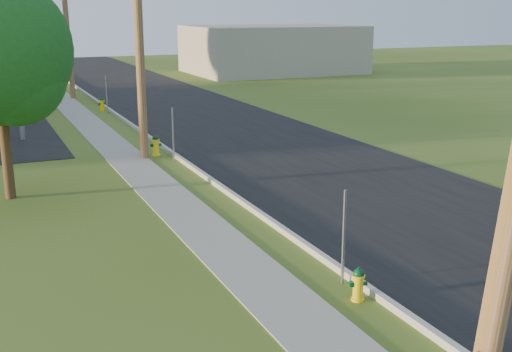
{
  "coord_description": "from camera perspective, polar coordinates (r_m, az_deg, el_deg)",
  "views": [
    {
      "loc": [
        -6.3,
        -6.19,
        5.48
      ],
      "look_at": [
        0.0,
        8.0,
        1.4
      ],
      "focal_mm": 45.0,
      "sensor_mm": 36.0,
      "label": 1
    }
  ],
  "objects": [
    {
      "name": "sign_post_far",
      "position": [
        35.29,
        -13.15,
        7.04
      ],
      "size": [
        0.05,
        0.04,
        2.0
      ],
      "primitive_type": "cube",
      "color": "gray",
      "rests_on": "ground"
    },
    {
      "name": "hydrant_far",
      "position": [
        36.33,
        -13.53,
        6.24
      ],
      "size": [
        0.39,
        0.35,
        0.77
      ],
      "color": "#FFDA01",
      "rests_on": "ground"
    },
    {
      "name": "sign_post_mid",
      "position": [
        23.57,
        -7.37,
        3.64
      ],
      "size": [
        0.05,
        0.04,
        2.0
      ],
      "primitive_type": "cube",
      "color": "gray",
      "rests_on": "ground"
    },
    {
      "name": "distant_building",
      "position": [
        56.77,
        1.48,
        11.2
      ],
      "size": [
        14.0,
        10.0,
        4.0
      ],
      "primitive_type": "cube",
      "color": "gray",
      "rests_on": "ground"
    },
    {
      "name": "sidewalk",
      "position": [
        17.82,
        -6.31,
        -3.23
      ],
      "size": [
        1.5,
        120.0,
        0.03
      ],
      "primitive_type": "cube",
      "color": "gray",
      "rests_on": "ground"
    },
    {
      "name": "road",
      "position": [
        20.22,
        9.4,
        -1.18
      ],
      "size": [
        8.0,
        120.0,
        0.02
      ],
      "primitive_type": "cube",
      "color": "black",
      "rests_on": "ground"
    },
    {
      "name": "sign_post_near",
      "position": [
        13.07,
        7.82,
        -5.46
      ],
      "size": [
        0.05,
        0.04,
        2.0
      ],
      "primitive_type": "cube",
      "color": "gray",
      "rests_on": "ground"
    },
    {
      "name": "curb",
      "position": [
        18.37,
        -1.11,
        -2.39
      ],
      "size": [
        0.15,
        120.0,
        0.15
      ],
      "primitive_type": "cube",
      "color": "#A6A399",
      "rests_on": "ground"
    },
    {
      "name": "utility_pole_mid",
      "position": [
        23.89,
        -10.41,
        13.23
      ],
      "size": [
        1.4,
        0.32,
        9.8
      ],
      "color": "brown",
      "rests_on": "ground"
    },
    {
      "name": "hydrant_near",
      "position": [
        12.63,
        9.07,
        -9.49
      ],
      "size": [
        0.36,
        0.32,
        0.69
      ],
      "color": "gold",
      "rests_on": "ground"
    },
    {
      "name": "hydrant_mid",
      "position": [
        24.75,
        -8.9,
        2.71
      ],
      "size": [
        0.42,
        0.38,
        0.83
      ],
      "color": "yellow",
      "rests_on": "ground"
    },
    {
      "name": "tree_verge",
      "position": [
        19.67,
        -21.76,
        9.85
      ],
      "size": [
        4.26,
        4.26,
        6.46
      ],
      "color": "#3B2B1B",
      "rests_on": "ground"
    },
    {
      "name": "utility_pole_far",
      "position": [
        41.59,
        -16.5,
        13.2
      ],
      "size": [
        1.4,
        0.32,
        9.5
      ],
      "color": "brown",
      "rests_on": "ground"
    },
    {
      "name": "price_pylon",
      "position": [
        28.75,
        -20.97,
        13.69
      ],
      "size": [
        0.34,
        2.04,
        6.85
      ],
      "color": "gray",
      "rests_on": "ground"
    }
  ]
}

